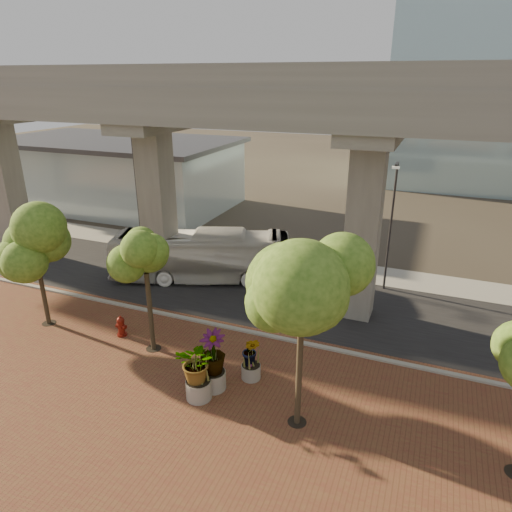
% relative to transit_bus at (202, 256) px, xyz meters
% --- Properties ---
extents(ground, '(160.00, 160.00, 0.00)m').
position_rel_transit_bus_xyz_m(ground, '(3.68, -2.89, -1.55)').
color(ground, '#362F27').
rests_on(ground, ground).
extents(brick_plaza, '(70.00, 13.00, 0.06)m').
position_rel_transit_bus_xyz_m(brick_plaza, '(3.68, -10.89, -1.52)').
color(brick_plaza, brown).
rests_on(brick_plaza, ground).
extents(asphalt_road, '(90.00, 8.00, 0.04)m').
position_rel_transit_bus_xyz_m(asphalt_road, '(3.68, -0.89, -1.53)').
color(asphalt_road, black).
rests_on(asphalt_road, ground).
extents(curb_strip, '(70.00, 0.25, 0.16)m').
position_rel_transit_bus_xyz_m(curb_strip, '(3.68, -4.89, -1.47)').
color(curb_strip, '#99978E').
rests_on(curb_strip, ground).
extents(far_sidewalk, '(90.00, 3.00, 0.06)m').
position_rel_transit_bus_xyz_m(far_sidewalk, '(3.68, 4.61, -1.52)').
color(far_sidewalk, '#99978E').
rests_on(far_sidewalk, ground).
extents(transit_viaduct, '(72.00, 5.60, 12.40)m').
position_rel_transit_bus_xyz_m(transit_viaduct, '(3.68, -0.89, 5.74)').
color(transit_viaduct, gray).
rests_on(transit_viaduct, ground).
extents(station_pavilion, '(23.00, 13.00, 6.30)m').
position_rel_transit_bus_xyz_m(station_pavilion, '(-16.32, 13.11, 1.67)').
color(station_pavilion, silver).
rests_on(station_pavilion, ground).
extents(transit_bus, '(11.32, 6.25, 3.09)m').
position_rel_transit_bus_xyz_m(transit_bus, '(0.00, 0.00, 0.00)').
color(transit_bus, silver).
rests_on(transit_bus, ground).
extents(fire_hydrant, '(0.53, 0.47, 1.05)m').
position_rel_transit_bus_xyz_m(fire_hydrant, '(-0.52, -7.44, -0.98)').
color(fire_hydrant, '#67130B').
rests_on(fire_hydrant, ground).
extents(planter_front, '(2.25, 2.25, 2.47)m').
position_rel_transit_bus_xyz_m(planter_front, '(5.21, -10.15, 0.01)').
color(planter_front, '#A69F96').
rests_on(planter_front, ground).
extents(planter_right, '(2.45, 2.45, 2.61)m').
position_rel_transit_bus_xyz_m(planter_right, '(5.48, -9.39, 0.10)').
color(planter_right, gray).
rests_on(planter_right, ground).
extents(planter_left, '(1.81, 1.81, 1.99)m').
position_rel_transit_bus_xyz_m(planter_left, '(6.63, -8.22, -0.28)').
color(planter_left, '#A9A199').
rests_on(planter_left, ground).
extents(street_tree_far_west, '(3.98, 3.98, 6.09)m').
position_rel_transit_bus_xyz_m(street_tree_far_west, '(-4.74, -7.87, 2.77)').
color(street_tree_far_west, '#413625').
rests_on(street_tree_far_west, ground).
extents(street_tree_near_west, '(2.97, 2.97, 6.05)m').
position_rel_transit_bus_xyz_m(street_tree_near_west, '(1.57, -7.86, 3.18)').
color(street_tree_near_west, '#413625').
rests_on(street_tree_near_west, ground).
extents(street_tree_near_east, '(4.41, 4.41, 7.44)m').
position_rel_transit_bus_xyz_m(street_tree_near_east, '(9.20, -10.03, 3.92)').
color(street_tree_near_east, '#413625').
rests_on(street_tree_near_east, ground).
extents(streetlamp_west, '(0.42, 1.24, 8.58)m').
position_rel_transit_bus_xyz_m(streetlamp_west, '(-7.60, 4.21, 3.46)').
color(streetlamp_west, '#2F2F34').
rests_on(streetlamp_west, ground).
extents(streetlamp_east, '(0.37, 1.09, 7.55)m').
position_rel_transit_bus_xyz_m(streetlamp_east, '(10.68, 2.71, 2.86)').
color(streetlamp_east, '#2B2A2F').
rests_on(streetlamp_east, ground).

